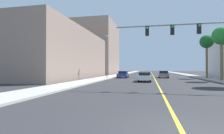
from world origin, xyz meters
TOP-DOWN VIEW (x-y plane):
  - ground at (0.00, 42.00)m, footprint 192.00×192.00m
  - sidewalk_left at (-9.65, 42.00)m, footprint 3.34×168.00m
  - sidewalk_right at (9.65, 42.00)m, footprint 3.34×168.00m
  - lane_marking_center at (0.00, 42.00)m, footprint 0.16×144.00m
  - building_left_near at (-20.20, 26.88)m, footprint 15.22×27.76m
  - building_left_far at (-20.42, 53.90)m, footprint 15.65×18.62m
  - traffic_signal_mast at (3.96, 10.77)m, footprint 12.37×0.36m
  - street_lamp at (-8.48, 25.86)m, footprint 0.56×0.28m
  - palm_mid at (9.54, 23.67)m, footprint 2.68×2.68m
  - palm_far at (9.68, 31.14)m, footprint 2.49×2.49m
  - car_blue at (-6.25, 30.57)m, footprint 2.03×4.43m
  - car_white at (-1.68, 20.55)m, footprint 1.99×4.42m
  - car_gray at (1.85, 32.02)m, footprint 2.01×4.47m

SIDE VIEW (x-z plane):
  - ground at x=0.00m, z-range 0.00..0.00m
  - lane_marking_center at x=0.00m, z-range 0.00..0.01m
  - sidewalk_left at x=-9.65m, z-range 0.00..0.15m
  - sidewalk_right at x=9.65m, z-range 0.00..0.15m
  - car_white at x=-1.68m, z-range 0.04..1.39m
  - car_blue at x=-6.25m, z-range 0.04..1.40m
  - car_gray at x=1.85m, z-range 0.02..1.44m
  - street_lamp at x=-8.48m, z-range 0.57..8.36m
  - building_left_near at x=-20.20m, z-range 0.00..9.30m
  - traffic_signal_mast at x=3.96m, z-range 1.73..7.65m
  - palm_mid at x=9.54m, z-range 2.61..10.56m
  - palm_far at x=9.68m, z-range 2.73..10.82m
  - building_left_far at x=-20.42m, z-range 0.00..17.48m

